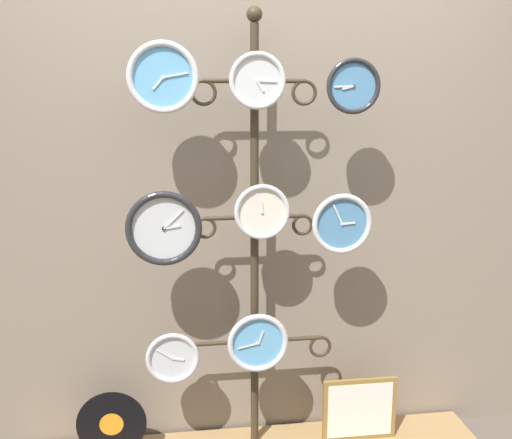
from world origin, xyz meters
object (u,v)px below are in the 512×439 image
object	(u,v)px
clock_top_center	(257,81)
clock_bottom_left	(173,358)
clock_middle_right	(342,224)
display_stand	(255,301)
clock_top_right	(353,86)
clock_bottom_center	(259,342)
clock_middle_left	(164,228)
vinyl_record	(112,424)
clock_top_left	(163,77)
picture_frame	(359,409)
clock_middle_center	(262,212)

from	to	relation	value
clock_top_center	clock_bottom_left	distance (m)	1.29
clock_middle_right	display_stand	bearing A→B (deg)	163.44
clock_top_right	clock_bottom_center	distance (m)	1.22
display_stand	clock_bottom_left	size ratio (longest dim) A/B	8.62
clock_middle_left	vinyl_record	distance (m)	1.00
clock_top_left	picture_frame	xyz separation A→B (m)	(0.91, 0.04, -1.59)
clock_middle_right	clock_bottom_left	bearing A→B (deg)	177.42
clock_bottom_left	vinyl_record	distance (m)	0.45
clock_bottom_center	clock_top_right	bearing A→B (deg)	1.05
clock_top_left	clock_middle_left	bearing A→B (deg)	-149.67
vinyl_record	picture_frame	world-z (taller)	vinyl_record
clock_middle_center	vinyl_record	size ratio (longest dim) A/B	0.76
clock_top_center	clock_middle_left	xyz separation A→B (m)	(-0.41, -0.02, -0.62)
clock_middle_right	clock_middle_left	bearing A→B (deg)	-179.99
clock_top_center	clock_middle_right	xyz separation A→B (m)	(0.38, -0.02, -0.62)
clock_middle_center	clock_middle_right	bearing A→B (deg)	-5.18
clock_bottom_left	clock_middle_right	bearing A→B (deg)	-2.58
clock_middle_center	vinyl_record	bearing A→B (deg)	176.07
clock_top_right	picture_frame	xyz separation A→B (m)	(0.10, 0.04, -1.55)
clock_top_right	clock_middle_center	size ratio (longest dim) A/B	0.96
clock_top_center	clock_top_right	xyz separation A→B (m)	(0.41, -0.02, -0.02)
clock_top_left	display_stand	bearing A→B (deg)	14.74
clock_top_left	clock_middle_left	distance (m)	0.63
clock_bottom_left	picture_frame	xyz separation A→B (m)	(0.90, 0.02, -0.34)
display_stand	picture_frame	world-z (taller)	display_stand
clock_top_right	vinyl_record	size ratio (longest dim) A/B	0.73
clock_top_right	clock_bottom_left	xyz separation A→B (m)	(-0.80, 0.03, -1.21)
clock_middle_left	clock_middle_right	bearing A→B (deg)	0.01
clock_top_right	clock_top_left	bearing A→B (deg)	179.91
picture_frame	clock_top_right	bearing A→B (deg)	-157.17
clock_middle_center	picture_frame	bearing A→B (deg)	2.14
clock_top_right	clock_middle_left	world-z (taller)	clock_top_right
display_stand	clock_bottom_center	world-z (taller)	display_stand
clock_middle_left	picture_frame	size ratio (longest dim) A/B	0.89
clock_middle_center	clock_bottom_left	xyz separation A→B (m)	(-0.41, 0.00, -0.67)
clock_bottom_left	picture_frame	distance (m)	0.96
clock_bottom_center	clock_top_left	bearing A→B (deg)	178.73
clock_middle_right	picture_frame	xyz separation A→B (m)	(0.13, 0.05, -0.95)
clock_top_left	clock_bottom_left	xyz separation A→B (m)	(0.00, 0.03, -1.25)
clock_top_left	clock_middle_center	xyz separation A→B (m)	(0.41, 0.02, -0.58)
display_stand	clock_top_center	world-z (taller)	display_stand
clock_top_right	clock_middle_right	xyz separation A→B (m)	(-0.03, -0.01, -0.60)
clock_middle_right	vinyl_record	bearing A→B (deg)	175.65
vinyl_record	clock_middle_center	bearing A→B (deg)	-3.93
display_stand	clock_top_center	size ratio (longest dim) A/B	8.75
clock_bottom_center	clock_middle_left	bearing A→B (deg)	-179.89
clock_top_right	clock_middle_right	bearing A→B (deg)	-166.32
clock_bottom_center	vinyl_record	size ratio (longest dim) A/B	0.86
clock_top_right	clock_bottom_left	size ratio (longest dim) A/B	0.97
clock_top_center	picture_frame	distance (m)	1.66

